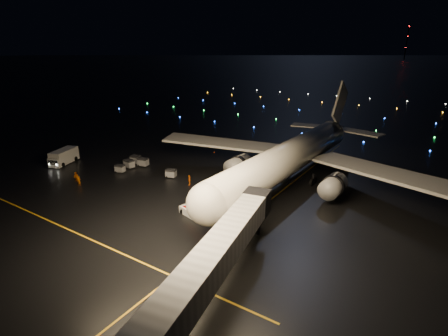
{
  "coord_description": "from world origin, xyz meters",
  "views": [
    {
      "loc": [
        34.8,
        -34.35,
        24.36
      ],
      "look_at": [
        4.43,
        12.0,
        5.0
      ],
      "focal_mm": 28.0,
      "sensor_mm": 36.0,
      "label": 1
    }
  ],
  "objects_px": {
    "belt_loader": "(194,205)",
    "baggage_cart_4": "(136,160)",
    "crew_c": "(189,180)",
    "crew_a": "(79,181)",
    "pushback_tug": "(205,261)",
    "service_truck": "(64,156)",
    "baggage_cart_3": "(129,164)",
    "crew_b": "(76,177)",
    "baggage_cart_2": "(120,169)",
    "baggage_cart_0": "(171,173)",
    "baggage_cart_1": "(143,162)",
    "airliner": "(298,136)"
  },
  "relations": [
    {
      "from": "belt_loader",
      "to": "crew_b",
      "type": "relative_size",
      "value": 3.87
    },
    {
      "from": "pushback_tug",
      "to": "belt_loader",
      "type": "distance_m",
      "value": 13.45
    },
    {
      "from": "service_truck",
      "to": "baggage_cart_2",
      "type": "distance_m",
      "value": 15.02
    },
    {
      "from": "crew_c",
      "to": "baggage_cart_1",
      "type": "bearing_deg",
      "value": -127.14
    },
    {
      "from": "airliner",
      "to": "baggage_cart_1",
      "type": "bearing_deg",
      "value": -157.55
    },
    {
      "from": "crew_c",
      "to": "crew_a",
      "type": "bearing_deg",
      "value": -81.87
    },
    {
      "from": "baggage_cart_1",
      "to": "airliner",
      "type": "bearing_deg",
      "value": 7.33
    },
    {
      "from": "baggage_cart_4",
      "to": "baggage_cart_1",
      "type": "bearing_deg",
      "value": -12.45
    },
    {
      "from": "baggage_cart_1",
      "to": "baggage_cart_2",
      "type": "xyz_separation_m",
      "value": [
        -1.08,
        -5.4,
        -0.11
      ]
    },
    {
      "from": "airliner",
      "to": "crew_b",
      "type": "bearing_deg",
      "value": -142.02
    },
    {
      "from": "airliner",
      "to": "crew_a",
      "type": "relative_size",
      "value": 33.39
    },
    {
      "from": "baggage_cart_4",
      "to": "service_truck",
      "type": "bearing_deg",
      "value": -151.38
    },
    {
      "from": "pushback_tug",
      "to": "crew_a",
      "type": "height_order",
      "value": "pushback_tug"
    },
    {
      "from": "crew_a",
      "to": "crew_b",
      "type": "height_order",
      "value": "crew_b"
    },
    {
      "from": "airliner",
      "to": "baggage_cart_0",
      "type": "relative_size",
      "value": 30.7
    },
    {
      "from": "baggage_cart_1",
      "to": "pushback_tug",
      "type": "bearing_deg",
      "value": -47.5
    },
    {
      "from": "pushback_tug",
      "to": "baggage_cart_4",
      "type": "distance_m",
      "value": 42.13
    },
    {
      "from": "pushback_tug",
      "to": "crew_b",
      "type": "height_order",
      "value": "crew_b"
    },
    {
      "from": "crew_c",
      "to": "baggage_cart_1",
      "type": "height_order",
      "value": "crew_c"
    },
    {
      "from": "belt_loader",
      "to": "service_truck",
      "type": "bearing_deg",
      "value": -171.88
    },
    {
      "from": "service_truck",
      "to": "baggage_cart_0",
      "type": "distance_m",
      "value": 26.18
    },
    {
      "from": "baggage_cart_1",
      "to": "baggage_cart_3",
      "type": "xyz_separation_m",
      "value": [
        -1.65,
        -2.45,
        -0.01
      ]
    },
    {
      "from": "baggage_cart_1",
      "to": "service_truck",
      "type": "bearing_deg",
      "value": -166.3
    },
    {
      "from": "baggage_cart_3",
      "to": "baggage_cart_1",
      "type": "bearing_deg",
      "value": 61.81
    },
    {
      "from": "crew_b",
      "to": "crew_c",
      "type": "xyz_separation_m",
      "value": [
        19.09,
        10.43,
        0.02
      ]
    },
    {
      "from": "belt_loader",
      "to": "baggage_cart_0",
      "type": "relative_size",
      "value": 3.79
    },
    {
      "from": "baggage_cart_1",
      "to": "baggage_cart_3",
      "type": "bearing_deg",
      "value": -137.21
    },
    {
      "from": "belt_loader",
      "to": "baggage_cart_3",
      "type": "bearing_deg",
      "value": 172.74
    },
    {
      "from": "baggage_cart_0",
      "to": "baggage_cart_4",
      "type": "relative_size",
      "value": 0.93
    },
    {
      "from": "pushback_tug",
      "to": "baggage_cart_1",
      "type": "height_order",
      "value": "pushback_tug"
    },
    {
      "from": "baggage_cart_2",
      "to": "crew_c",
      "type": "bearing_deg",
      "value": -6.65
    },
    {
      "from": "pushback_tug",
      "to": "crew_a",
      "type": "relative_size",
      "value": 2.23
    },
    {
      "from": "belt_loader",
      "to": "baggage_cart_2",
      "type": "xyz_separation_m",
      "value": [
        -24.61,
        7.15,
        -0.99
      ]
    },
    {
      "from": "crew_a",
      "to": "crew_c",
      "type": "height_order",
      "value": "crew_c"
    },
    {
      "from": "crew_a",
      "to": "baggage_cart_2",
      "type": "distance_m",
      "value": 9.05
    },
    {
      "from": "baggage_cart_2",
      "to": "baggage_cart_4",
      "type": "height_order",
      "value": "baggage_cart_4"
    },
    {
      "from": "belt_loader",
      "to": "baggage_cart_1",
      "type": "xyz_separation_m",
      "value": [
        -23.53,
        12.55,
        -0.88
      ]
    },
    {
      "from": "pushback_tug",
      "to": "baggage_cart_2",
      "type": "xyz_separation_m",
      "value": [
        -33.86,
        16.89,
        -0.16
      ]
    },
    {
      "from": "belt_loader",
      "to": "baggage_cart_4",
      "type": "distance_m",
      "value": 29.29
    },
    {
      "from": "service_truck",
      "to": "baggage_cart_1",
      "type": "height_order",
      "value": "service_truck"
    },
    {
      "from": "baggage_cart_2",
      "to": "baggage_cart_4",
      "type": "xyz_separation_m",
      "value": [
        -1.65,
        5.79,
        0.1
      ]
    },
    {
      "from": "crew_a",
      "to": "crew_c",
      "type": "distance_m",
      "value": 20.39
    },
    {
      "from": "crew_a",
      "to": "baggage_cart_0",
      "type": "distance_m",
      "value": 16.92
    },
    {
      "from": "baggage_cart_4",
      "to": "baggage_cart_3",
      "type": "bearing_deg",
      "value": -73.38
    },
    {
      "from": "crew_b",
      "to": "crew_c",
      "type": "distance_m",
      "value": 21.75
    },
    {
      "from": "baggage_cart_0",
      "to": "baggage_cart_1",
      "type": "height_order",
      "value": "baggage_cart_1"
    },
    {
      "from": "baggage_cart_1",
      "to": "baggage_cart_2",
      "type": "relative_size",
      "value": 1.15
    },
    {
      "from": "baggage_cart_0",
      "to": "baggage_cart_1",
      "type": "relative_size",
      "value": 0.92
    },
    {
      "from": "service_truck",
      "to": "baggage_cart_3",
      "type": "xyz_separation_m",
      "value": [
        14.2,
        5.62,
        -0.69
      ]
    },
    {
      "from": "pushback_tug",
      "to": "service_truck",
      "type": "height_order",
      "value": "service_truck"
    }
  ]
}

